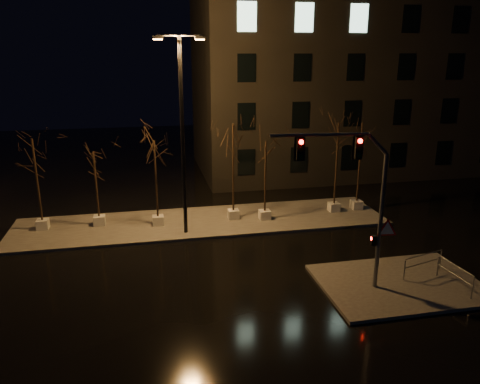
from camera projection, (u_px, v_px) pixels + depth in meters
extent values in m
plane|color=black|center=(219.00, 266.00, 22.42)|extent=(90.00, 90.00, 0.00)
cube|color=#484640|center=(203.00, 222.00, 28.03)|extent=(22.00, 5.00, 0.15)
cube|color=#484640|center=(400.00, 284.00, 20.59)|extent=(7.00, 5.00, 0.15)
cube|color=black|center=(346.00, 81.00, 39.87)|extent=(25.00, 12.00, 15.00)
cube|color=beige|center=(43.00, 224.00, 26.68)|extent=(0.65, 0.65, 0.55)
cylinder|color=black|center=(37.00, 180.00, 25.93)|extent=(0.11, 0.11, 4.67)
cube|color=beige|center=(99.00, 220.00, 27.30)|extent=(0.65, 0.65, 0.55)
cylinder|color=black|center=(96.00, 184.00, 26.67)|extent=(0.11, 0.11, 3.81)
cube|color=beige|center=(158.00, 220.00, 27.30)|extent=(0.65, 0.65, 0.55)
cylinder|color=black|center=(156.00, 179.00, 26.58)|extent=(0.11, 0.11, 4.45)
cube|color=beige|center=(233.00, 214.00, 28.34)|extent=(0.65, 0.65, 0.55)
cylinder|color=black|center=(233.00, 168.00, 27.50)|extent=(0.11, 0.11, 5.23)
cube|color=beige|center=(265.00, 215.00, 28.24)|extent=(0.65, 0.65, 0.55)
cylinder|color=black|center=(265.00, 176.00, 27.55)|extent=(0.11, 0.11, 4.23)
cube|color=beige|center=(334.00, 207.00, 29.65)|extent=(0.65, 0.65, 0.55)
cylinder|color=black|center=(336.00, 164.00, 28.83)|extent=(0.11, 0.11, 5.08)
cube|color=beige|center=(356.00, 205.00, 30.10)|extent=(0.65, 0.65, 0.55)
cylinder|color=black|center=(360.00, 163.00, 29.29)|extent=(0.11, 0.11, 5.00)
cylinder|color=slate|center=(380.00, 223.00, 19.38)|extent=(0.17, 0.17, 5.83)
cylinder|color=slate|center=(320.00, 135.00, 18.05)|extent=(3.88, 0.56, 0.14)
cube|color=black|center=(359.00, 148.00, 18.35)|extent=(0.31, 0.24, 0.87)
cube|color=black|center=(300.00, 149.00, 18.14)|extent=(0.31, 0.24, 0.87)
cube|color=black|center=(374.00, 241.00, 19.59)|extent=(0.23, 0.20, 0.44)
cone|color=red|center=(387.00, 230.00, 19.45)|extent=(1.01, 0.14, 1.01)
sphere|color=#FF0C07|center=(388.00, 140.00, 18.37)|extent=(0.17, 0.17, 0.17)
cylinder|color=black|center=(183.00, 140.00, 24.76)|extent=(0.21, 0.21, 10.51)
cylinder|color=black|center=(179.00, 35.00, 23.25)|extent=(2.31, 0.20, 0.11)
cube|color=orange|center=(158.00, 38.00, 23.05)|extent=(0.54, 0.31, 0.21)
cube|color=orange|center=(200.00, 39.00, 23.53)|extent=(0.54, 0.31, 0.21)
cylinder|color=slate|center=(404.00, 270.00, 20.65)|extent=(0.05, 0.05, 0.93)
cylinder|color=slate|center=(440.00, 260.00, 21.66)|extent=(0.05, 0.05, 0.93)
cylinder|color=slate|center=(424.00, 254.00, 21.00)|extent=(2.21, 0.66, 0.04)
cylinder|color=slate|center=(423.00, 263.00, 21.12)|extent=(2.21, 0.66, 0.04)
cylinder|color=slate|center=(473.00, 288.00, 19.06)|extent=(0.05, 0.05, 0.95)
cylinder|color=slate|center=(438.00, 266.00, 21.00)|extent=(0.05, 0.05, 0.95)
cylinder|color=slate|center=(456.00, 266.00, 19.88)|extent=(0.21, 2.11, 0.04)
cylinder|color=slate|center=(455.00, 275.00, 20.00)|extent=(0.21, 2.11, 0.04)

